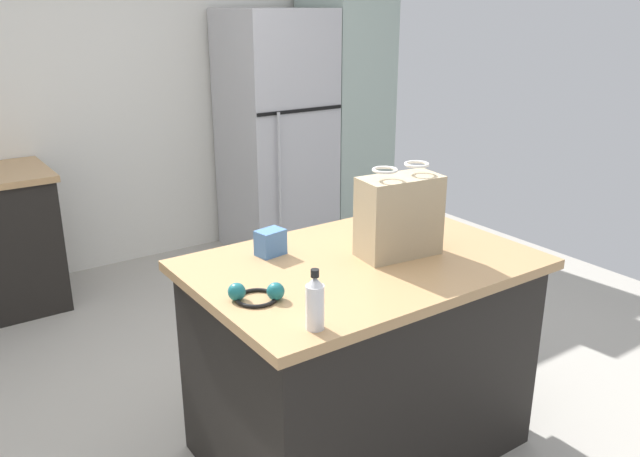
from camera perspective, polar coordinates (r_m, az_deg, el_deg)
name	(u,v)px	position (r m, az deg, el deg)	size (l,w,h in m)	color
ground	(272,420)	(3.23, -4.26, -16.41)	(6.00, 6.00, 0.00)	#ADA89E
back_wall	(87,93)	(4.92, -19.76, 11.15)	(5.00, 0.13, 2.56)	silver
kitchen_island	(360,356)	(2.84, 3.52, -11.12)	(1.37, 0.93, 0.89)	black
refrigerator	(276,133)	(5.09, -3.87, 8.33)	(0.73, 0.73, 1.85)	#B7B7BC
tall_cabinet	(345,109)	(5.43, 2.19, 10.45)	(0.55, 0.66, 2.11)	#9EB2A8
shopping_bag	(399,216)	(2.66, 6.96, 1.13)	(0.35, 0.21, 0.38)	tan
small_box	(270,242)	(2.68, -4.37, -1.23)	(0.11, 0.08, 0.11)	#4775B7
bottle	(315,303)	(2.06, -0.44, -6.54)	(0.06, 0.06, 0.20)	white
ear_defenders	(256,294)	(2.29, -5.62, -5.74)	(0.21, 0.21, 0.06)	black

